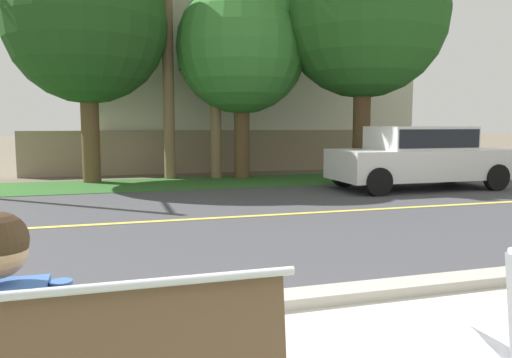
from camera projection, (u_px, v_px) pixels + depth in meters
name	position (u px, v px, depth m)	size (l,w,h in m)	color
ground_plane	(178.00, 206.00, 9.63)	(140.00, 140.00, 0.00)	#665B4C
curb_edge	(265.00, 302.00, 4.24)	(44.00, 0.30, 0.11)	#ADA89E
street_asphalt	(190.00, 220.00, 8.20)	(52.00, 8.00, 0.01)	#424247
road_centre_line	(190.00, 219.00, 8.20)	(48.00, 0.14, 0.01)	#E0CC4C
far_verge_grass	(159.00, 184.00, 13.08)	(48.00, 2.80, 0.02)	#2D6026
seated_person_blue	(9.00, 347.00, 2.01)	(0.52, 0.68, 1.25)	#333D56
car_white_near	(419.00, 154.00, 12.11)	(4.30, 1.86, 1.54)	silver
shade_tree_far_left	(91.00, 10.00, 12.98)	(4.28, 4.28, 7.06)	brown
shade_tree_left	(246.00, 38.00, 14.19)	(3.79, 3.79, 6.26)	brown
shade_tree_centre	(371.00, 1.00, 13.75)	(4.67, 4.67, 7.71)	brown
garden_wall	(228.00, 151.00, 16.56)	(13.00, 0.36, 1.40)	gray
house_across_street	(245.00, 65.00, 19.67)	(12.12, 6.91, 7.80)	beige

